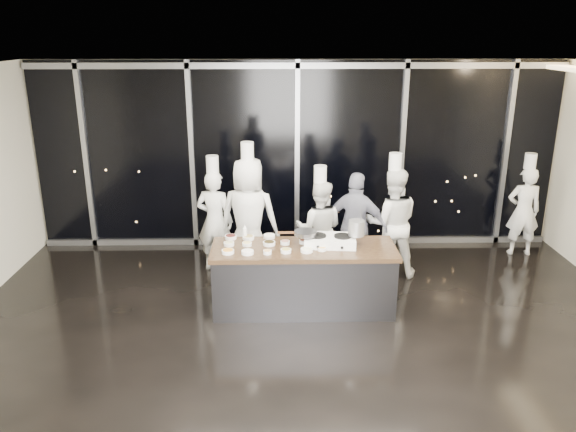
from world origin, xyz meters
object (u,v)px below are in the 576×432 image
at_px(chef_center, 319,228).
at_px(demo_counter, 303,278).
at_px(chef_left, 249,217).
at_px(chef_side, 524,210).
at_px(frying_pan, 305,233).
at_px(stove, 330,240).
at_px(stock_pot, 356,228).
at_px(chef_far_left, 215,220).
at_px(guest, 356,226).
at_px(chef_right, 392,222).

bearing_deg(chef_center, demo_counter, 83.87).
relative_size(chef_left, chef_side, 1.20).
bearing_deg(chef_left, chef_side, -156.86).
xyz_separation_m(frying_pan, chef_side, (3.76, 1.82, -0.28)).
xyz_separation_m(stove, stock_pot, (0.35, -0.02, 0.18)).
xyz_separation_m(chef_far_left, chef_left, (0.54, -0.22, 0.11)).
bearing_deg(stove, guest, 68.67).
height_order(stove, chef_left, chef_left).
bearing_deg(guest, stove, 87.56).
height_order(stove, chef_far_left, chef_far_left).
xyz_separation_m(demo_counter, stove, (0.36, 0.08, 0.51)).
bearing_deg(guest, chef_left, 20.75).
height_order(chef_far_left, chef_center, chef_far_left).
height_order(stock_pot, chef_side, chef_side).
distance_m(chef_center, chef_right, 1.11).
bearing_deg(chef_left, chef_far_left, -8.27).
relative_size(guest, chef_right, 0.85).
height_order(chef_far_left, chef_left, chef_left).
relative_size(frying_pan, chef_side, 0.31).
bearing_deg(demo_counter, frying_pan, 78.11).
height_order(chef_left, guest, chef_left).
bearing_deg(chef_center, chef_far_left, -0.75).
xyz_separation_m(chef_right, chef_side, (2.39, 0.81, -0.08)).
height_order(demo_counter, frying_pan, frying_pan).
height_order(stock_pot, guest, guest).
xyz_separation_m(chef_left, guest, (1.63, -0.10, -0.12)).
bearing_deg(demo_counter, stove, 13.03).
relative_size(demo_counter, stove, 3.44).
distance_m(chef_far_left, chef_center, 1.64).
bearing_deg(stock_pot, stove, 177.16).
distance_m(stove, chef_side, 3.90).
bearing_deg(chef_side, stove, 32.06).
bearing_deg(chef_right, stove, 47.22).
bearing_deg(demo_counter, guest, 51.49).
bearing_deg(chef_far_left, stove, 157.84).
height_order(stock_pot, chef_right, chef_right).
xyz_separation_m(frying_pan, chef_center, (0.27, 1.00, -0.29)).
bearing_deg(chef_right, chef_side, -158.87).
bearing_deg(chef_center, guest, -176.40).
xyz_separation_m(chef_center, chef_side, (3.49, 0.82, 0.01)).
bearing_deg(frying_pan, stove, 1.03).
bearing_deg(chef_far_left, chef_left, 173.56).
height_order(demo_counter, chef_far_left, chef_far_left).
bearing_deg(chef_far_left, chef_side, -158.44).
bearing_deg(chef_right, demo_counter, 41.04).
height_order(demo_counter, chef_right, chef_right).
bearing_deg(stove, chef_left, 141.82).
distance_m(chef_left, chef_side, 4.63).
relative_size(stock_pot, chef_center, 0.12).
relative_size(demo_counter, chef_far_left, 1.33).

